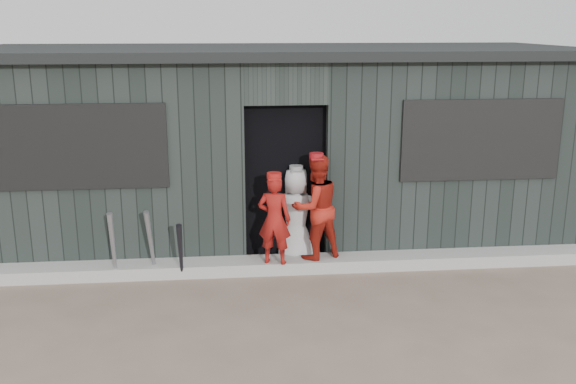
{
  "coord_description": "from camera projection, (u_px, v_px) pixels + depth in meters",
  "views": [
    {
      "loc": [
        -0.7,
        -5.5,
        2.95
      ],
      "look_at": [
        0.0,
        1.8,
        1.0
      ],
      "focal_mm": 40.0,
      "sensor_mm": 36.0,
      "label": 1
    }
  ],
  "objects": [
    {
      "name": "bat_left",
      "position": [
        113.0,
        247.0,
        7.41
      ],
      "size": [
        0.07,
        0.22,
        0.86
      ],
      "primitive_type": "cone",
      "rotation": [
        0.18,
        0.0,
        0.01
      ],
      "color": "gray",
      "rests_on": "ground"
    },
    {
      "name": "player_red_left",
      "position": [
        274.0,
        220.0,
        7.56
      ],
      "size": [
        0.45,
        0.36,
        1.08
      ],
      "primitive_type": "imported",
      "rotation": [
        0.0,
        0.0,
        2.86
      ],
      "color": "maroon",
      "rests_on": "curb"
    },
    {
      "name": "player_red_right",
      "position": [
        316.0,
        207.0,
        7.73
      ],
      "size": [
        0.75,
        0.68,
        1.28
      ],
      "primitive_type": "imported",
      "rotation": [
        0.0,
        0.0,
        3.51
      ],
      "color": "#A82014",
      "rests_on": "curb"
    },
    {
      "name": "bat_right",
      "position": [
        181.0,
        252.0,
        7.43
      ],
      "size": [
        0.07,
        0.25,
        0.73
      ],
      "primitive_type": "cone",
      "rotation": [
        0.25,
        0.0,
        0.01
      ],
      "color": "black",
      "rests_on": "ground"
    },
    {
      "name": "player_grey_back",
      "position": [
        296.0,
        216.0,
        7.97
      ],
      "size": [
        0.69,
        0.55,
        1.23
      ],
      "primitive_type": "imported",
      "rotation": [
        0.0,
        0.0,
        2.85
      ],
      "color": "silver",
      "rests_on": "ground"
    },
    {
      "name": "dugout",
      "position": [
        277.0,
        142.0,
        9.16
      ],
      "size": [
        8.3,
        3.3,
        2.62
      ],
      "color": "black",
      "rests_on": "ground"
    },
    {
      "name": "bat_mid",
      "position": [
        151.0,
        244.0,
        7.52
      ],
      "size": [
        0.13,
        0.27,
        0.86
      ],
      "primitive_type": "cone",
      "rotation": [
        0.23,
        0.0,
        -0.24
      ],
      "color": "gray",
      "rests_on": "ground"
    },
    {
      "name": "ground",
      "position": [
        306.0,
        341.0,
        6.12
      ],
      "size": [
        80.0,
        80.0,
        0.0
      ],
      "primitive_type": "plane",
      "color": "brown",
      "rests_on": "ground"
    },
    {
      "name": "curb",
      "position": [
        288.0,
        264.0,
        7.85
      ],
      "size": [
        8.0,
        0.36,
        0.15
      ],
      "primitive_type": "cube",
      "color": "#9F9F9A",
      "rests_on": "ground"
    }
  ]
}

